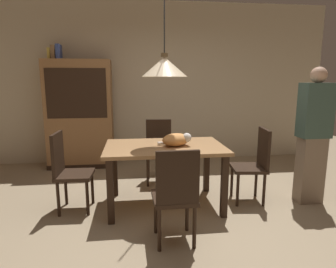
# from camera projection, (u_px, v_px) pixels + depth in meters

# --- Properties ---
(ground) EXTENTS (10.00, 10.00, 0.00)m
(ground) POSITION_uv_depth(u_px,v_px,m) (180.00, 224.00, 3.09)
(ground) COLOR #998466
(back_wall) EXTENTS (6.40, 0.10, 2.90)m
(back_wall) POSITION_uv_depth(u_px,v_px,m) (158.00, 83.00, 5.40)
(back_wall) COLOR beige
(back_wall) RESTS_ON ground
(dining_table) EXTENTS (1.40, 0.90, 0.75)m
(dining_table) POSITION_uv_depth(u_px,v_px,m) (165.00, 154.00, 3.45)
(dining_table) COLOR #A87A4C
(dining_table) RESTS_ON ground
(chair_right_side) EXTENTS (0.44, 0.44, 0.93)m
(chair_right_side) POSITION_uv_depth(u_px,v_px,m) (255.00, 162.00, 3.60)
(chair_right_side) COLOR black
(chair_right_side) RESTS_ON ground
(chair_far_back) EXTENTS (0.43, 0.43, 0.93)m
(chair_far_back) POSITION_uv_depth(u_px,v_px,m) (159.00, 148.00, 4.33)
(chair_far_back) COLOR black
(chair_far_back) RESTS_ON ground
(chair_left_side) EXTENTS (0.42, 0.42, 0.93)m
(chair_left_side) POSITION_uv_depth(u_px,v_px,m) (68.00, 168.00, 3.34)
(chair_left_side) COLOR black
(chair_left_side) RESTS_ON ground
(chair_near_front) EXTENTS (0.41, 0.41, 0.93)m
(chair_near_front) POSITION_uv_depth(u_px,v_px,m) (176.00, 193.00, 2.61)
(chair_near_front) COLOR black
(chair_near_front) RESTS_ON ground
(cat_sleeping) EXTENTS (0.41, 0.33, 0.16)m
(cat_sleeping) POSITION_uv_depth(u_px,v_px,m) (177.00, 140.00, 3.39)
(cat_sleeping) COLOR #E59951
(cat_sleeping) RESTS_ON dining_table
(pendant_lamp) EXTENTS (0.52, 0.52, 1.30)m
(pendant_lamp) POSITION_uv_depth(u_px,v_px,m) (164.00, 67.00, 3.26)
(pendant_lamp) COLOR beige
(hutch_bookcase) EXTENTS (1.12, 0.45, 1.85)m
(hutch_bookcase) POSITION_uv_depth(u_px,v_px,m) (80.00, 116.00, 5.02)
(hutch_bookcase) COLOR olive
(hutch_bookcase) RESTS_ON ground
(book_yellow_short) EXTENTS (0.04, 0.20, 0.18)m
(book_yellow_short) POSITION_uv_depth(u_px,v_px,m) (50.00, 54.00, 4.77)
(book_yellow_short) COLOR gold
(book_yellow_short) RESTS_ON hutch_bookcase
(book_brown_thick) EXTENTS (0.06, 0.24, 0.22)m
(book_brown_thick) POSITION_uv_depth(u_px,v_px,m) (54.00, 52.00, 4.78)
(book_brown_thick) COLOR brown
(book_brown_thick) RESTS_ON hutch_bookcase
(book_blue_wide) EXTENTS (0.06, 0.24, 0.24)m
(book_blue_wide) POSITION_uv_depth(u_px,v_px,m) (59.00, 52.00, 4.79)
(book_blue_wide) COLOR #384C93
(book_blue_wide) RESTS_ON hutch_bookcase
(person_standing) EXTENTS (0.36, 0.22, 1.67)m
(person_standing) POSITION_uv_depth(u_px,v_px,m) (313.00, 136.00, 3.52)
(person_standing) COLOR #84705B
(person_standing) RESTS_ON ground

